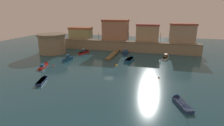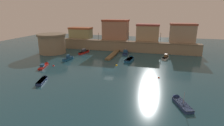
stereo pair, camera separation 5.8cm
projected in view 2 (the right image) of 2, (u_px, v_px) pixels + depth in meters
name	position (u px, v px, depth m)	size (l,w,h in m)	color
ground_plane	(109.00, 70.00, 49.55)	(140.32, 140.32, 0.00)	#1E4756
quay_wall	(126.00, 46.00, 72.17)	(56.19, 3.57, 4.07)	gray
old_town_backdrop	(134.00, 32.00, 74.20)	(52.72, 6.18, 8.36)	#939263
fortress_tower	(52.00, 43.00, 68.54)	(10.68, 10.68, 7.35)	gray
pier_dock	(113.00, 55.00, 65.30)	(1.81, 14.25, 0.70)	brown
quay_lamp_0	(99.00, 35.00, 73.95)	(0.32, 0.32, 3.01)	black
quay_lamp_1	(129.00, 35.00, 70.64)	(0.32, 0.32, 3.89)	black
quay_lamp_2	(161.00, 36.00, 67.60)	(0.32, 0.32, 3.71)	black
moored_boat_0	(44.00, 65.00, 52.38)	(2.97, 7.03, 1.53)	red
moored_boat_1	(130.00, 59.00, 58.96)	(2.52, 6.98, 2.54)	#195689
moored_boat_2	(179.00, 101.00, 31.63)	(3.68, 6.51, 3.22)	navy
moored_boat_3	(85.00, 52.00, 69.33)	(2.56, 6.72, 1.93)	red
moored_boat_4	(126.00, 52.00, 68.76)	(2.46, 6.73, 2.74)	navy
moored_boat_5	(166.00, 57.00, 61.46)	(2.74, 6.33, 1.96)	white
moored_boat_6	(69.00, 58.00, 59.69)	(1.71, 5.91, 1.95)	#195689
moored_boat_7	(43.00, 80.00, 41.53)	(2.85, 6.05, 1.13)	navy
mooring_buoy_0	(116.00, 65.00, 53.46)	(0.69, 0.69, 0.69)	yellow
mooring_buoy_1	(159.00, 78.00, 43.53)	(0.47, 0.47, 0.47)	#EA4C19
mooring_buoy_2	(54.00, 66.00, 52.96)	(0.56, 0.56, 0.56)	red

